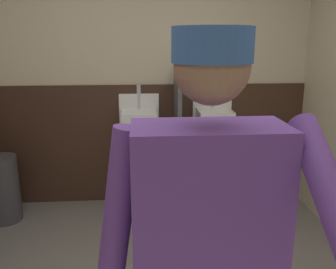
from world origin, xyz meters
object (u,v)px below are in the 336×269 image
(urinal_left, at_px, (139,133))
(soap_dispenser, at_px, (202,66))
(trash_bin, at_px, (2,189))
(urinal_middle, at_px, (214,131))
(person, at_px, (207,249))

(urinal_left, xyz_separation_m, soap_dispenser, (0.64, 0.12, 0.64))
(trash_bin, bearing_deg, soap_dispenser, 10.72)
(soap_dispenser, bearing_deg, trash_bin, -169.28)
(urinal_left, xyz_separation_m, urinal_middle, (0.75, 0.00, 0.00))
(urinal_middle, distance_m, trash_bin, 2.11)
(soap_dispenser, bearing_deg, urinal_left, -169.36)
(urinal_middle, relative_size, person, 0.72)
(urinal_left, distance_m, soap_dispenser, 0.91)
(urinal_left, xyz_separation_m, trash_bin, (-1.29, -0.25, -0.46))
(trash_bin, bearing_deg, urinal_middle, 6.86)
(urinal_left, height_order, trash_bin, urinal_left)
(urinal_left, relative_size, trash_bin, 1.95)
(urinal_middle, relative_size, soap_dispenser, 6.89)
(urinal_left, height_order, urinal_middle, same)
(person, bearing_deg, urinal_middle, 78.11)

